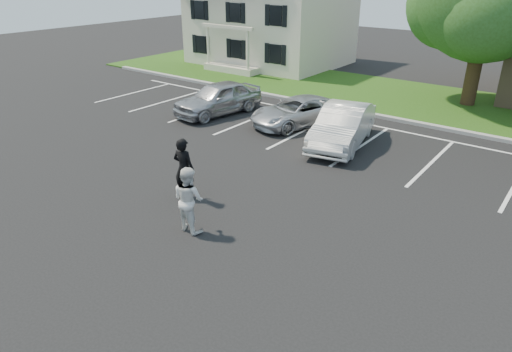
{
  "coord_description": "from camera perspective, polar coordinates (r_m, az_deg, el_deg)",
  "views": [
    {
      "loc": [
        6.93,
        -8.17,
        6.55
      ],
      "look_at": [
        0.0,
        1.0,
        1.25
      ],
      "focal_mm": 32.0,
      "sensor_mm": 36.0,
      "label": 1
    }
  ],
  "objects": [
    {
      "name": "car_white_sedan",
      "position": [
        18.51,
        10.76,
        6.18
      ],
      "size": [
        2.66,
        5.02,
        1.57
      ],
      "primitive_type": "imported",
      "rotation": [
        0.0,
        0.0,
        0.22
      ],
      "color": "silver",
      "rests_on": "ground"
    },
    {
      "name": "curb",
      "position": [
        22.29,
        17.43,
        6.72
      ],
      "size": [
        40.0,
        0.3,
        0.15
      ],
      "primitive_type": "cube",
      "color": "gray",
      "rests_on": "ground"
    },
    {
      "name": "man_white_shirt",
      "position": [
        12.26,
        -8.42,
        -2.88
      ],
      "size": [
        0.95,
        0.77,
        1.83
      ],
      "primitive_type": "imported",
      "rotation": [
        0.0,
        0.0,
        3.05
      ],
      "color": "silver",
      "rests_on": "ground"
    },
    {
      "name": "ground_plane",
      "position": [
        12.55,
        -2.77,
        -6.72
      ],
      "size": [
        90.0,
        90.0,
        0.0
      ],
      "primitive_type": "plane",
      "color": "black",
      "rests_on": "ground"
    },
    {
      "name": "car_silver_minivan",
      "position": [
        20.73,
        5.19,
        8.03
      ],
      "size": [
        3.4,
        4.88,
        1.24
      ],
      "primitive_type": "imported",
      "rotation": [
        0.0,
        0.0,
        -0.34
      ],
      "color": "#B4B6BC",
      "rests_on": "ground"
    },
    {
      "name": "man_black_suit",
      "position": [
        13.98,
        -8.99,
        0.92
      ],
      "size": [
        0.77,
        0.57,
        1.94
      ],
      "primitive_type": "imported",
      "rotation": [
        0.0,
        0.0,
        3.3
      ],
      "color": "black",
      "rests_on": "ground"
    },
    {
      "name": "house",
      "position": [
        34.59,
        1.88,
        20.23
      ],
      "size": [
        10.3,
        9.22,
        7.6
      ],
      "color": "beige",
      "rests_on": "ground"
    },
    {
      "name": "stall_lines",
      "position": [
        19.14,
        18.02,
        3.51
      ],
      "size": [
        34.0,
        5.36,
        0.01
      ],
      "color": "silver",
      "rests_on": "ground"
    },
    {
      "name": "car_silver_west",
      "position": [
        22.33,
        -4.75,
        9.68
      ],
      "size": [
        2.6,
        4.8,
        1.55
      ],
      "primitive_type": "imported",
      "rotation": [
        0.0,
        0.0,
        -0.18
      ],
      "color": "#B4B4B9",
      "rests_on": "ground"
    },
    {
      "name": "grass_strip",
      "position": [
        25.97,
        20.62,
        8.66
      ],
      "size": [
        44.0,
        8.0,
        0.08
      ],
      "primitive_type": "cube",
      "color": "#1C460D",
      "rests_on": "ground"
    }
  ]
}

